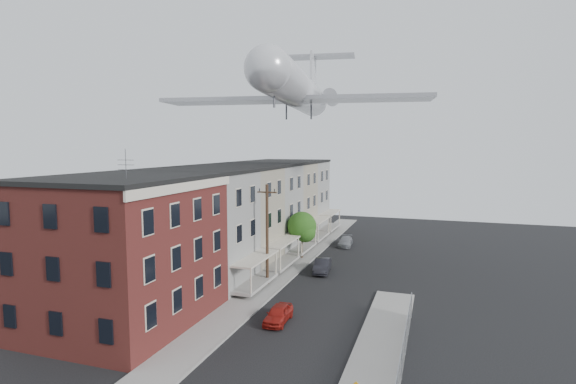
{
  "coord_description": "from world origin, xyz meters",
  "views": [
    {
      "loc": [
        8.45,
        -18.35,
        12.31
      ],
      "look_at": [
        0.31,
        6.07,
        9.67
      ],
      "focal_mm": 28.0,
      "sensor_mm": 36.0,
      "label": 1
    }
  ],
  "objects_px": {
    "airplane": "(298,91)",
    "car_mid": "(322,266)",
    "street_tree": "(303,228)",
    "car_near": "(278,314)",
    "car_far": "(345,242)",
    "utility_pole": "(267,233)"
  },
  "relations": [
    {
      "from": "street_tree",
      "to": "car_near",
      "type": "height_order",
      "value": "street_tree"
    },
    {
      "from": "car_near",
      "to": "car_far",
      "type": "relative_size",
      "value": 0.91
    },
    {
      "from": "street_tree",
      "to": "car_far",
      "type": "height_order",
      "value": "street_tree"
    },
    {
      "from": "utility_pole",
      "to": "car_mid",
      "type": "bearing_deg",
      "value": 55.83
    },
    {
      "from": "utility_pole",
      "to": "car_near",
      "type": "bearing_deg",
      "value": -63.83
    },
    {
      "from": "airplane",
      "to": "utility_pole",
      "type": "bearing_deg",
      "value": -88.46
    },
    {
      "from": "street_tree",
      "to": "car_mid",
      "type": "xyz_separation_m",
      "value": [
        3.34,
        -4.52,
        -2.78
      ]
    },
    {
      "from": "street_tree",
      "to": "car_near",
      "type": "bearing_deg",
      "value": -78.87
    },
    {
      "from": "street_tree",
      "to": "car_near",
      "type": "relative_size",
      "value": 1.47
    },
    {
      "from": "car_mid",
      "to": "airplane",
      "type": "bearing_deg",
      "value": 123.26
    },
    {
      "from": "car_near",
      "to": "airplane",
      "type": "xyz_separation_m",
      "value": [
        -4.07,
        17.76,
        17.57
      ]
    },
    {
      "from": "utility_pole",
      "to": "car_far",
      "type": "bearing_deg",
      "value": 78.62
    },
    {
      "from": "utility_pole",
      "to": "car_near",
      "type": "relative_size",
      "value": 2.54
    },
    {
      "from": "car_near",
      "to": "airplane",
      "type": "height_order",
      "value": "airplane"
    },
    {
      "from": "car_near",
      "to": "car_far",
      "type": "bearing_deg",
      "value": 89.06
    },
    {
      "from": "airplane",
      "to": "car_mid",
      "type": "bearing_deg",
      "value": -49.64
    },
    {
      "from": "car_mid",
      "to": "car_far",
      "type": "distance_m",
      "value": 12.25
    },
    {
      "from": "car_near",
      "to": "airplane",
      "type": "relative_size",
      "value": 0.11
    },
    {
      "from": "car_near",
      "to": "car_far",
      "type": "xyz_separation_m",
      "value": [
        -0.25,
        25.39,
        -0.04
      ]
    },
    {
      "from": "car_mid",
      "to": "car_far",
      "type": "height_order",
      "value": "car_mid"
    },
    {
      "from": "street_tree",
      "to": "airplane",
      "type": "relative_size",
      "value": 0.17
    },
    {
      "from": "car_mid",
      "to": "airplane",
      "type": "relative_size",
      "value": 0.13
    }
  ]
}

